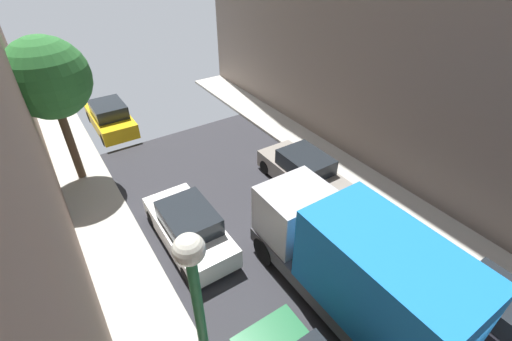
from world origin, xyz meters
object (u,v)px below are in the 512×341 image
at_px(parked_car_left_4, 110,117).
at_px(lamp_post, 202,329).
at_px(delivery_truck, 357,268).
at_px(street_tree_2, 48,79).
at_px(parked_car_left_3, 189,228).
at_px(parked_car_right_3, 303,171).
at_px(parked_car_right_2, 493,313).

distance_m(parked_car_left_4, lamp_post, 15.90).
relative_size(delivery_truck, lamp_post, 1.12).
bearing_deg(lamp_post, parked_car_left_4, 82.99).
height_order(parked_car_left_4, lamp_post, lamp_post).
height_order(street_tree_2, lamp_post, street_tree_2).
bearing_deg(parked_car_left_3, lamp_post, -109.20).
relative_size(parked_car_left_4, street_tree_2, 0.71).
bearing_deg(parked_car_left_4, lamp_post, -97.01).
xyz_separation_m(parked_car_right_3, street_tree_2, (-7.76, 5.72, 3.83)).
bearing_deg(parked_car_left_3, delivery_truck, -61.12).
bearing_deg(parked_car_right_2, street_tree_2, 119.70).
relative_size(parked_car_right_2, lamp_post, 0.71).
bearing_deg(parked_car_left_4, parked_car_right_3, -60.57).
xyz_separation_m(parked_car_left_3, parked_car_right_3, (5.40, 0.42, 0.00)).
xyz_separation_m(parked_car_left_4, parked_car_right_2, (5.40, -17.46, 0.00)).
distance_m(parked_car_left_3, lamp_post, 6.64).
bearing_deg(parked_car_right_2, delivery_truck, 136.39).
height_order(delivery_truck, street_tree_2, street_tree_2).
xyz_separation_m(parked_car_left_4, lamp_post, (-1.90, -15.44, 3.27)).
distance_m(parked_car_right_3, street_tree_2, 10.37).
relative_size(parked_car_right_3, street_tree_2, 0.71).
distance_m(parked_car_left_3, parked_car_left_4, 9.99).
height_order(parked_car_left_3, lamp_post, lamp_post).
bearing_deg(parked_car_left_4, delivery_truck, -79.72).
bearing_deg(street_tree_2, delivery_truck, -65.37).
xyz_separation_m(parked_car_right_3, delivery_truck, (-2.70, -5.31, 1.07)).
distance_m(parked_car_left_4, parked_car_right_3, 10.99).
xyz_separation_m(parked_car_right_2, delivery_truck, (-2.70, 2.57, 1.07)).
bearing_deg(lamp_post, parked_car_right_3, 38.82).
xyz_separation_m(parked_car_left_4, parked_car_right_3, (5.40, -9.57, 0.00)).
height_order(parked_car_right_2, lamp_post, lamp_post).
bearing_deg(parked_car_left_4, parked_car_right_2, -72.81).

